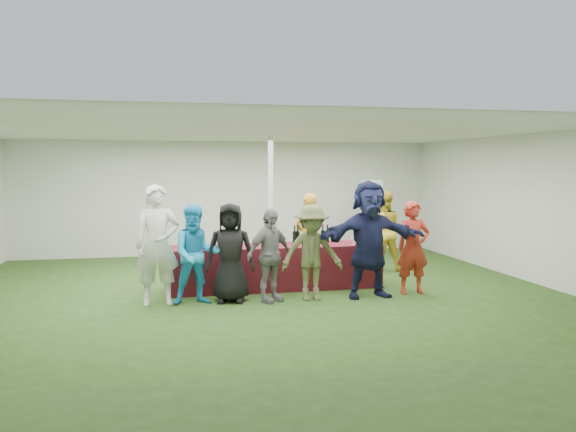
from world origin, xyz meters
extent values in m
plane|color=#284719|center=(0.00, 0.00, 0.00)|extent=(60.00, 60.00, 0.00)
plane|color=white|center=(0.00, 4.00, 1.35)|extent=(10.00, 0.00, 10.00)
plane|color=white|center=(0.00, -4.00, 1.35)|extent=(10.00, 0.00, 10.00)
plane|color=white|center=(5.00, 0.00, 1.35)|extent=(0.00, 8.00, 8.00)
plane|color=white|center=(0.00, 0.00, 2.70)|extent=(10.00, 10.00, 0.00)
cylinder|color=silver|center=(0.50, 1.20, 1.35)|extent=(0.10, 0.10, 2.70)
cube|color=maroon|center=(0.37, -0.05, 0.38)|extent=(3.60, 0.80, 0.75)
cylinder|color=black|center=(0.72, 0.06, 0.86)|extent=(0.07, 0.07, 0.22)
cylinder|color=black|center=(0.72, 0.06, 1.01)|extent=(0.03, 0.03, 0.08)
cylinder|color=maroon|center=(0.72, 0.06, 1.06)|extent=(0.03, 0.03, 0.02)
cylinder|color=black|center=(0.78, 0.09, 0.86)|extent=(0.07, 0.07, 0.22)
cylinder|color=black|center=(0.78, 0.09, 1.01)|extent=(0.03, 0.03, 0.08)
cylinder|color=maroon|center=(0.78, 0.09, 1.06)|extent=(0.03, 0.03, 0.02)
cylinder|color=black|center=(0.98, 0.06, 0.86)|extent=(0.07, 0.07, 0.22)
cylinder|color=black|center=(0.98, 0.06, 1.01)|extent=(0.03, 0.03, 0.08)
cylinder|color=maroon|center=(0.98, 0.06, 1.06)|extent=(0.03, 0.03, 0.02)
cylinder|color=black|center=(1.10, 0.14, 0.86)|extent=(0.07, 0.07, 0.22)
cylinder|color=black|center=(1.10, 0.14, 1.01)|extent=(0.03, 0.03, 0.08)
cylinder|color=maroon|center=(1.10, 0.14, 1.06)|extent=(0.03, 0.03, 0.02)
cylinder|color=black|center=(1.23, 0.08, 0.86)|extent=(0.07, 0.07, 0.22)
cylinder|color=black|center=(1.23, 0.08, 1.01)|extent=(0.03, 0.03, 0.08)
cylinder|color=maroon|center=(1.23, 0.08, 1.06)|extent=(0.03, 0.03, 0.02)
cylinder|color=black|center=(1.32, 0.10, 0.86)|extent=(0.07, 0.07, 0.22)
cylinder|color=black|center=(1.32, 0.10, 1.01)|extent=(0.03, 0.03, 0.08)
cylinder|color=maroon|center=(1.32, 0.10, 1.06)|extent=(0.03, 0.03, 0.02)
cylinder|color=silver|center=(-1.02, -0.28, 0.75)|extent=(0.06, 0.06, 0.00)
cylinder|color=silver|center=(-1.02, -0.28, 0.79)|extent=(0.01, 0.01, 0.07)
cylinder|color=silver|center=(-1.02, -0.28, 0.87)|extent=(0.06, 0.06, 0.08)
cylinder|color=silver|center=(-0.76, -0.31, 0.75)|extent=(0.06, 0.06, 0.00)
cylinder|color=silver|center=(-0.76, -0.31, 0.79)|extent=(0.01, 0.01, 0.07)
cylinder|color=silver|center=(-0.76, -0.31, 0.87)|extent=(0.06, 0.06, 0.08)
cylinder|color=silver|center=(-0.43, -0.30, 0.75)|extent=(0.06, 0.06, 0.00)
cylinder|color=silver|center=(-0.43, -0.30, 0.79)|extent=(0.01, 0.01, 0.07)
cylinder|color=silver|center=(-0.43, -0.30, 0.87)|extent=(0.06, 0.06, 0.08)
cylinder|color=silver|center=(0.07, -0.31, 0.75)|extent=(0.06, 0.06, 0.00)
cylinder|color=silver|center=(0.07, -0.31, 0.79)|extent=(0.01, 0.01, 0.07)
cylinder|color=silver|center=(0.07, -0.31, 0.87)|extent=(0.06, 0.06, 0.08)
cylinder|color=#470713|center=(0.07, -0.31, 0.84)|extent=(0.05, 0.05, 0.02)
cylinder|color=silver|center=(1.68, -0.27, 0.75)|extent=(0.06, 0.06, 0.00)
cylinder|color=silver|center=(1.68, -0.27, 0.79)|extent=(0.01, 0.01, 0.07)
cylinder|color=silver|center=(1.68, -0.27, 0.87)|extent=(0.06, 0.06, 0.08)
cylinder|color=silver|center=(0.37, 0.03, 0.85)|extent=(0.07, 0.07, 0.20)
cylinder|color=silver|center=(0.37, 0.03, 0.96)|extent=(0.03, 0.03, 0.03)
cube|color=white|center=(1.93, 0.00, 0.77)|extent=(0.25, 0.18, 0.03)
cylinder|color=slate|center=(1.96, -0.27, 0.84)|extent=(0.24, 0.24, 0.18)
cylinder|color=slate|center=(2.89, 2.56, 0.55)|extent=(0.02, 0.02, 1.10)
cylinder|color=slate|center=(3.29, 2.56, 0.55)|extent=(0.02, 0.02, 1.10)
cube|color=white|center=(3.09, 2.56, 1.45)|extent=(0.50, 0.02, 0.70)
cube|color=black|center=(3.09, 2.55, 1.65)|extent=(0.36, 0.01, 0.02)
cube|color=black|center=(3.09, 2.55, 1.55)|extent=(0.36, 0.01, 0.02)
cube|color=black|center=(3.09, 2.55, 1.45)|extent=(0.36, 0.01, 0.02)
cube|color=black|center=(3.09, 2.55, 1.35)|extent=(0.36, 0.01, 0.02)
cube|color=black|center=(3.09, 2.55, 1.25)|extent=(0.36, 0.01, 0.02)
imported|color=gold|center=(1.15, 0.81, 0.80)|extent=(0.69, 0.59, 1.59)
imported|color=gold|center=(2.78, 1.12, 0.81)|extent=(0.84, 0.69, 1.62)
imported|color=silver|center=(-1.61, -0.81, 0.91)|extent=(0.69, 0.48, 1.83)
imported|color=#1D9CDB|center=(-1.04, -0.89, 0.76)|extent=(0.78, 0.63, 1.53)
imported|color=black|center=(-0.51, -0.86, 0.77)|extent=(0.83, 0.62, 1.54)
imported|color=slate|center=(0.08, -0.99, 0.73)|extent=(0.91, 0.74, 1.45)
imported|color=#4D532D|center=(0.75, -1.01, 0.75)|extent=(0.99, 0.59, 1.51)
imported|color=#151838|center=(1.70, -1.01, 0.94)|extent=(1.76, 0.59, 1.89)
imported|color=#A9291A|center=(2.51, -0.91, 0.76)|extent=(0.57, 0.39, 1.53)
camera|label=1|loc=(-1.45, -9.45, 2.09)|focal=35.00mm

